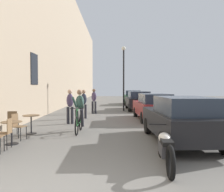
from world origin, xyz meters
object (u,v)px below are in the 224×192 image
Objects in this scene: cafe_table_mid at (12,128)px; cyclist_on_bicycle at (80,112)px; cafe_table_far at (32,120)px; street_lamp at (124,70)px; parked_car_third at (139,100)px; cafe_chair_far_toward_street at (14,121)px; parked_motorcycle at (166,148)px; pedestrian_far at (95,100)px; parked_car_fourth at (133,97)px; cafe_chair_mid_toward_street at (18,125)px; pedestrian_near at (71,104)px; cafe_chair_mid_toward_wall at (7,131)px; parked_car_second at (154,106)px; parked_car_nearest at (181,119)px; pedestrian_mid at (84,102)px.

cyclist_on_bicycle reaches higher than cafe_table_mid.
cafe_table_mid is at bearing -91.06° from cafe_table_far.
parked_car_third is at bearing 28.20° from street_lamp.
cafe_chair_far_toward_street reaches higher than parked_motorcycle.
pedestrian_far is (1.93, 8.63, 0.44)m from cafe_table_mid.
parked_car_fourth is at bearing 69.02° from cafe_chair_far_toward_street.
cafe_chair_mid_toward_street is at bearing -108.06° from parked_car_fourth.
pedestrian_near is 0.40× the size of parked_car_third.
street_lamp is at bearing 70.05° from cafe_chair_mid_toward_wall.
cafe_chair_mid_toward_wall is 12.67m from parked_car_third.
street_lamp is at bearing 105.62° from parked_car_second.
cafe_chair_mid_toward_wall and cafe_chair_far_toward_street have the same top height.
cyclist_on_bicycle is 0.41× the size of parked_car_nearest.
pedestrian_near reaches higher than cafe_table_mid.
street_lamp reaches higher than cafe_chair_mid_toward_wall.
cafe_chair_mid_toward_street is 0.21× the size of parked_car_nearest.
cafe_table_far is 0.43× the size of pedestrian_mid.
pedestrian_mid is at bearing 73.58° from cafe_chair_mid_toward_street.
pedestrian_near reaches higher than cafe_chair_far_toward_street.
cafe_table_far is 1.88m from cyclist_on_bicycle.
cyclist_on_bicycle is 0.42× the size of parked_car_fourth.
cafe_table_mid is 18.03m from parked_car_fourth.
cafe_chair_far_toward_street is at bearing -110.98° from parked_car_fourth.
cafe_table_mid is at bearing -105.03° from pedestrian_near.
cafe_chair_mid_toward_street is 0.21× the size of parked_car_second.
parked_car_nearest is 5.28m from parked_car_second.
parked_car_nearest is at bearing -67.77° from pedestrian_far.
street_lamp is (3.98, 10.95, 2.59)m from cafe_chair_mid_toward_wall.
parked_car_nearest is at bearing -82.56° from street_lamp.
parked_car_fourth reaches higher than cafe_table_far.
pedestrian_far is (1.85, 9.19, 0.44)m from cafe_chair_mid_toward_wall.
cafe_table_mid is 0.81× the size of cafe_chair_mid_toward_street.
street_lamp reaches higher than pedestrian_near.
parked_car_nearest is (1.33, -10.22, -2.33)m from street_lamp.
parked_motorcycle is at bearing -24.79° from cafe_table_mid.
parked_car_third is 13.08m from parked_motorcycle.
cyclist_on_bicycle reaches higher than pedestrian_mid.
cafe_chair_far_toward_street is at bearing 111.88° from cafe_table_mid.
parked_motorcycle is (-0.84, -13.05, -0.37)m from parked_car_third.
pedestrian_mid is 6.15m from parked_car_third.
cyclist_on_bicycle is 4.94m from parked_car_second.
pedestrian_far is 0.40× the size of parked_car_nearest.
parked_car_second is 0.99× the size of parked_car_fourth.
parked_car_fourth is at bearing 71.94° from cafe_chair_mid_toward_street.
parked_motorcycle is at bearing -97.97° from parked_car_second.
pedestrian_near is 0.40× the size of parked_car_fourth.
parked_motorcycle is (-1.00, -2.20, -0.38)m from parked_car_nearest.
cyclist_on_bicycle is at bearing -104.82° from street_lamp.
parked_car_nearest is at bearing -56.97° from pedestrian_mid.
pedestrian_far is at bearing 112.23° from parked_car_nearest.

